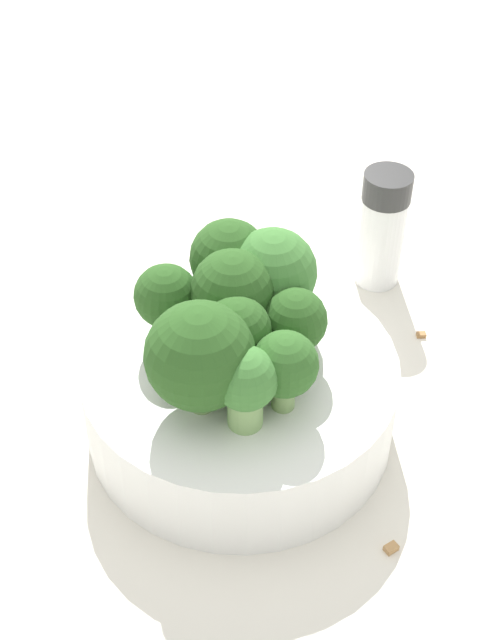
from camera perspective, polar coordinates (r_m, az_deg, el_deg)
ground_plane at (r=0.52m, az=0.00°, el=-6.81°), size 3.00×3.00×0.00m
bowl at (r=0.50m, az=0.00°, el=-4.89°), size 0.17×0.17×0.05m
broccoli_floret_0 at (r=0.47m, az=-0.46°, el=1.74°), size 0.05×0.05×0.06m
broccoli_floret_1 at (r=0.49m, az=2.09°, el=3.00°), size 0.05×0.05×0.06m
broccoli_floret_2 at (r=0.44m, az=-2.58°, el=-2.37°), size 0.06×0.06×0.06m
broccoli_floret_3 at (r=0.48m, az=-4.73°, el=1.39°), size 0.04×0.04×0.05m
broccoli_floret_4 at (r=0.43m, az=0.35°, el=-4.11°), size 0.03×0.03×0.05m
broccoli_floret_5 at (r=0.44m, az=2.70°, el=-3.07°), size 0.03×0.03×0.05m
broccoli_floret_6 at (r=0.50m, az=-0.70°, el=3.78°), size 0.04×0.04×0.06m
broccoli_floret_7 at (r=0.47m, az=3.50°, el=-0.19°), size 0.04×0.04×0.05m
broccoli_floret_8 at (r=0.46m, az=-0.21°, el=-1.00°), size 0.04×0.04×0.05m
pepper_shaker at (r=0.60m, az=9.09°, el=5.83°), size 0.03×0.03×0.08m
almond_crumb_0 at (r=0.47m, az=9.67°, el=-14.08°), size 0.01×0.01×0.01m
almond_crumb_2 at (r=0.58m, az=11.54°, el=-0.83°), size 0.01×0.01×0.01m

